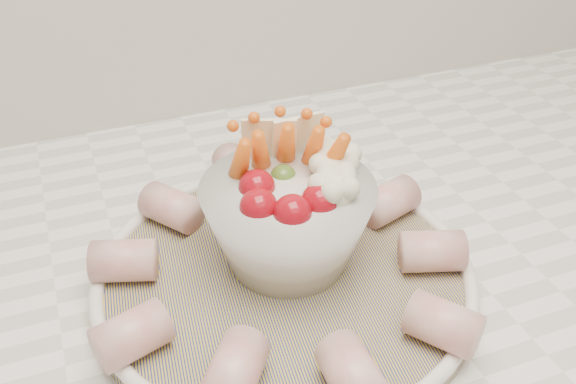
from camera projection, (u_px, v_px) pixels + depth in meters
name	position (u px, v px, depth m)	size (l,w,h in m)	color
serving_platter	(284.00, 275.00, 0.54)	(0.35, 0.35, 0.02)	navy
veggie_bowl	(290.00, 215.00, 0.53)	(0.14, 0.14, 0.12)	silver
cured_meat_rolls	(283.00, 256.00, 0.53)	(0.31, 0.32, 0.03)	#BF5759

